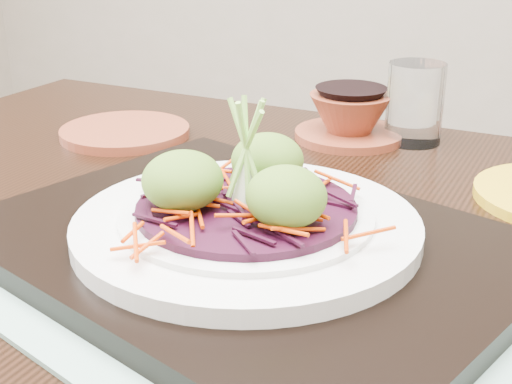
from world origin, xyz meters
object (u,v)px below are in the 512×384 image
at_px(dining_table, 284,330).
at_px(white_plate, 247,224).
at_px(terracotta_bowl_set, 350,119).
at_px(water_glass, 415,103).
at_px(terracotta_side_plate, 125,132).
at_px(serving_tray, 247,245).

bearing_deg(dining_table, white_plate, -97.95).
relative_size(white_plate, terracotta_bowl_set, 1.86).
distance_m(dining_table, water_glass, 0.36).
bearing_deg(terracotta_side_plate, serving_tray, -42.13).
xyz_separation_m(dining_table, terracotta_bowl_set, (-0.03, 0.30, 0.13)).
xyz_separation_m(dining_table, water_glass, (0.05, 0.32, 0.15)).
bearing_deg(white_plate, water_glass, 80.94).
bearing_deg(serving_tray, terracotta_side_plate, 156.53).
bearing_deg(terracotta_bowl_set, serving_tray, -87.45).
distance_m(serving_tray, white_plate, 0.02).
relative_size(dining_table, serving_tray, 2.86).
xyz_separation_m(white_plate, water_glass, (0.06, 0.38, 0.02)).
relative_size(serving_tray, white_plate, 1.54).
height_order(serving_tray, white_plate, white_plate).
distance_m(dining_table, terracotta_bowl_set, 0.33).
xyz_separation_m(white_plate, terracotta_bowl_set, (-0.02, 0.36, -0.01)).
xyz_separation_m(serving_tray, terracotta_bowl_set, (-0.02, 0.36, 0.01)).
distance_m(serving_tray, terracotta_side_plate, 0.39).
height_order(water_glass, terracotta_bowl_set, water_glass).
bearing_deg(serving_tray, terracotta_bowl_set, 111.20).
bearing_deg(water_glass, dining_table, -98.59).
bearing_deg(terracotta_side_plate, white_plate, -42.13).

